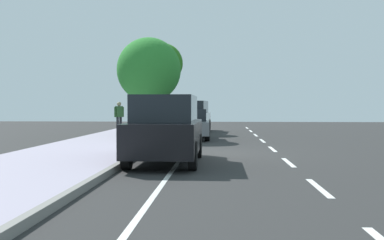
% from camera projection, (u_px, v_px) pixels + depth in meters
% --- Properties ---
extents(ground, '(63.31, 63.31, 0.00)m').
position_uv_depth(ground, '(207.00, 154.00, 16.13)').
color(ground, '#2B2B2B').
extents(sidewalk, '(4.07, 39.57, 0.17)m').
position_uv_depth(sidewalk, '(84.00, 151.00, 16.39)').
color(sidewalk, '#9D94A7').
rests_on(sidewalk, ground).
extents(curb_edge, '(0.16, 39.57, 0.17)m').
position_uv_depth(curb_edge, '(143.00, 151.00, 16.27)').
color(curb_edge, gray).
rests_on(curb_edge, ground).
extents(lane_stripe_centre, '(0.14, 40.00, 0.01)m').
position_uv_depth(lane_stripe_centre, '(279.00, 155.00, 15.77)').
color(lane_stripe_centre, white).
rests_on(lane_stripe_centre, ground).
extents(lane_stripe_bike_edge, '(0.12, 39.57, 0.01)m').
position_uv_depth(lane_stripe_bike_edge, '(185.00, 154.00, 16.18)').
color(lane_stripe_bike_edge, white).
rests_on(lane_stripe_bike_edge, ground).
extents(parked_suv_white_nearest, '(2.21, 4.82, 1.99)m').
position_uv_depth(parked_suv_white_nearest, '(193.00, 116.00, 29.74)').
color(parked_suv_white_nearest, white).
rests_on(parked_suv_white_nearest, ground).
extents(parked_sedan_grey_second, '(2.06, 4.51, 1.52)m').
position_uv_depth(parked_sedan_grey_second, '(190.00, 124.00, 23.18)').
color(parked_sedan_grey_second, slate).
rests_on(parked_sedan_grey_second, ground).
extents(parked_suv_black_mid, '(1.97, 4.70, 1.99)m').
position_uv_depth(parked_suv_black_mid, '(166.00, 128.00, 13.53)').
color(parked_suv_black_mid, black).
rests_on(parked_suv_black_mid, ground).
extents(bicycle_at_curb, '(1.42, 1.08, 0.76)m').
position_uv_depth(bicycle_at_curb, '(165.00, 138.00, 18.87)').
color(bicycle_at_curb, black).
rests_on(bicycle_at_curb, ground).
extents(cyclist_with_backpack, '(0.53, 0.55, 1.78)m').
position_uv_depth(cyclist_with_backpack, '(161.00, 120.00, 19.30)').
color(cyclist_with_backpack, '#C6B284').
rests_on(cyclist_with_backpack, ground).
extents(street_tree_near_cyclist, '(2.57, 2.57, 5.42)m').
position_uv_depth(street_tree_near_cyclist, '(162.00, 65.00, 28.67)').
color(street_tree_near_cyclist, brown).
rests_on(street_tree_near_cyclist, sidewalk).
extents(street_tree_mid_block, '(3.23, 3.23, 4.96)m').
position_uv_depth(street_tree_mid_block, '(149.00, 70.00, 23.28)').
color(street_tree_mid_block, brown).
rests_on(street_tree_mid_block, sidewalk).
extents(pedestrian_on_phone, '(0.48, 0.45, 1.74)m').
position_uv_depth(pedestrian_on_phone, '(119.00, 115.00, 26.47)').
color(pedestrian_on_phone, black).
rests_on(pedestrian_on_phone, sidewalk).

